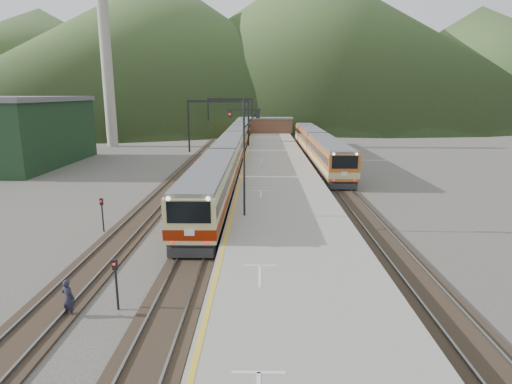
{
  "coord_description": "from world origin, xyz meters",
  "views": [
    {
      "loc": [
        3.86,
        -11.8,
        8.97
      ],
      "look_at": [
        3.46,
        18.37,
        2.0
      ],
      "focal_mm": 30.0,
      "sensor_mm": 36.0,
      "label": 1
    }
  ],
  "objects_px": {
    "second_train": "(317,145)",
    "signal_mast": "(244,147)",
    "worker": "(68,298)",
    "main_train": "(235,143)"
  },
  "relations": [
    {
      "from": "second_train",
      "to": "worker",
      "type": "bearing_deg",
      "value": -109.98
    },
    {
      "from": "signal_mast",
      "to": "worker",
      "type": "relative_size",
      "value": 4.68
    },
    {
      "from": "signal_mast",
      "to": "worker",
      "type": "xyz_separation_m",
      "value": [
        -6.75,
        -11.64,
        -4.79
      ]
    },
    {
      "from": "main_train",
      "to": "signal_mast",
      "type": "distance_m",
      "value": 33.88
    },
    {
      "from": "main_train",
      "to": "worker",
      "type": "xyz_separation_m",
      "value": [
        -4.03,
        -45.21,
        -1.17
      ]
    },
    {
      "from": "signal_mast",
      "to": "worker",
      "type": "height_order",
      "value": "signal_mast"
    },
    {
      "from": "second_train",
      "to": "signal_mast",
      "type": "height_order",
      "value": "signal_mast"
    },
    {
      "from": "worker",
      "to": "main_train",
      "type": "bearing_deg",
      "value": -75.96
    },
    {
      "from": "main_train",
      "to": "second_train",
      "type": "distance_m",
      "value": 11.77
    },
    {
      "from": "main_train",
      "to": "signal_mast",
      "type": "bearing_deg",
      "value": -85.37
    }
  ]
}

